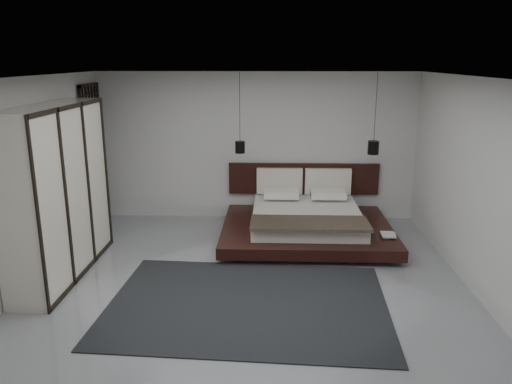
{
  "coord_description": "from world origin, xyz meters",
  "views": [
    {
      "loc": [
        0.33,
        -6.38,
        3.03
      ],
      "look_at": [
        0.05,
        1.2,
        0.99
      ],
      "focal_mm": 35.0,
      "sensor_mm": 36.0,
      "label": 1
    }
  ],
  "objects_px": {
    "bed": "(306,221)",
    "pendant_right": "(373,147)",
    "pendant_left": "(240,147)",
    "rug": "(248,304)",
    "wardrobe": "(58,192)",
    "lattice_screen": "(94,156)"
  },
  "relations": [
    {
      "from": "bed",
      "to": "pendant_right",
      "type": "xyz_separation_m",
      "value": [
        1.18,
        0.46,
        1.22
      ]
    },
    {
      "from": "pendant_left",
      "to": "rug",
      "type": "height_order",
      "value": "pendant_left"
    },
    {
      "from": "wardrobe",
      "to": "pendant_right",
      "type": "bearing_deg",
      "value": 23.81
    },
    {
      "from": "bed",
      "to": "pendant_right",
      "type": "distance_m",
      "value": 1.75
    },
    {
      "from": "lattice_screen",
      "to": "pendant_right",
      "type": "bearing_deg",
      "value": -0.98
    },
    {
      "from": "pendant_left",
      "to": "wardrobe",
      "type": "height_order",
      "value": "pendant_left"
    },
    {
      "from": "lattice_screen",
      "to": "rug",
      "type": "distance_m",
      "value": 4.46
    },
    {
      "from": "pendant_right",
      "to": "wardrobe",
      "type": "height_order",
      "value": "pendant_right"
    },
    {
      "from": "bed",
      "to": "rug",
      "type": "relative_size",
      "value": 0.82
    },
    {
      "from": "lattice_screen",
      "to": "wardrobe",
      "type": "height_order",
      "value": "lattice_screen"
    },
    {
      "from": "lattice_screen",
      "to": "rug",
      "type": "bearing_deg",
      "value": -46.11
    },
    {
      "from": "bed",
      "to": "pendant_right",
      "type": "relative_size",
      "value": 2.03
    },
    {
      "from": "pendant_left",
      "to": "wardrobe",
      "type": "bearing_deg",
      "value": -138.98
    },
    {
      "from": "bed",
      "to": "wardrobe",
      "type": "bearing_deg",
      "value": -155.4
    },
    {
      "from": "pendant_right",
      "to": "bed",
      "type": "bearing_deg",
      "value": -158.66
    },
    {
      "from": "wardrobe",
      "to": "rug",
      "type": "bearing_deg",
      "value": -18.09
    },
    {
      "from": "rug",
      "to": "pendant_left",
      "type": "bearing_deg",
      "value": 95.49
    },
    {
      "from": "pendant_left",
      "to": "rug",
      "type": "relative_size",
      "value": 0.4
    },
    {
      "from": "lattice_screen",
      "to": "wardrobe",
      "type": "xyz_separation_m",
      "value": [
        0.25,
        -2.19,
        -0.08
      ]
    },
    {
      "from": "wardrobe",
      "to": "rug",
      "type": "distance_m",
      "value": 3.1
    },
    {
      "from": "rug",
      "to": "bed",
      "type": "bearing_deg",
      "value": 70.65
    },
    {
      "from": "lattice_screen",
      "to": "pendant_right",
      "type": "height_order",
      "value": "pendant_right"
    }
  ]
}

